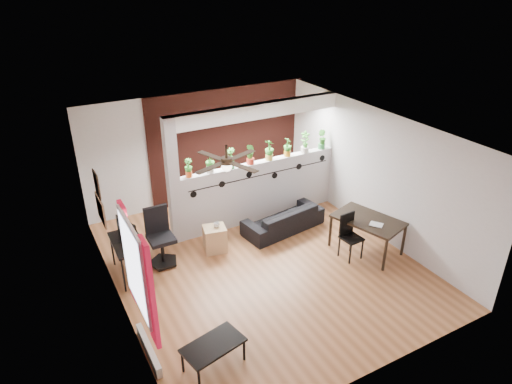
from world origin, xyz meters
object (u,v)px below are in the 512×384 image
ceiling_fan (227,163)px  potted_plant_7 (322,139)px  potted_plant_0 (188,167)px  potted_plant_6 (305,141)px  potted_plant_3 (250,153)px  cup (217,225)px  office_chair (160,240)px  dining_table (368,222)px  folding_chair (349,232)px  potted_plant_2 (231,158)px  potted_plant_1 (210,162)px  potted_plant_4 (269,149)px  cube_shelf (215,239)px  potted_plant_5 (288,146)px  coffee_table (213,346)px  sofa (283,219)px  computer_desk (128,245)px

ceiling_fan → potted_plant_7: (3.18, 1.80, -0.74)m
potted_plant_0 → potted_plant_7: (3.16, -0.00, 0.03)m
potted_plant_6 → ceiling_fan: bearing=-146.6°
potted_plant_0 → potted_plant_3: 1.35m
cup → office_chair: 1.10m
potted_plant_0 → dining_table: (2.77, -2.12, -0.92)m
cup → folding_chair: folding_chair is taller
potted_plant_2 → dining_table: 2.98m
potted_plant_6 → folding_chair: 2.38m
potted_plant_1 → potted_plant_4: potted_plant_4 is taller
potted_plant_3 → cube_shelf: size_ratio=0.85×
cube_shelf → ceiling_fan: bearing=-88.6°
potted_plant_5 → coffee_table: 4.83m
potted_plant_1 → potted_plant_5: size_ratio=1.03×
potted_plant_4 → dining_table: size_ratio=0.30×
potted_plant_2 → potted_plant_3: bearing=0.0°
cube_shelf → potted_plant_2: bearing=56.3°
potted_plant_2 → potted_plant_6: potted_plant_6 is taller
cup → potted_plant_7: bearing=13.5°
potted_plant_3 → cube_shelf: bearing=-149.1°
sofa → folding_chair: size_ratio=1.88×
cup → computer_desk: 1.71m
office_chair → coffee_table: (-0.17, -2.75, -0.13)m
potted_plant_5 → dining_table: potted_plant_5 is taller
dining_table → potted_plant_4: bearing=114.5°
ceiling_fan → sofa: 2.96m
coffee_table → potted_plant_5: bearing=45.5°
potted_plant_0 → office_chair: potted_plant_0 is taller
potted_plant_7 → dining_table: potted_plant_7 is taller
ceiling_fan → cube_shelf: (0.21, 1.10, -2.06)m
potted_plant_2 → office_chair: potted_plant_2 is taller
potted_plant_0 → potted_plant_4: 1.81m
potted_plant_4 → cube_shelf: potted_plant_4 is taller
potted_plant_3 → folding_chair: size_ratio=0.49×
potted_plant_6 → sofa: 1.77m
potted_plant_6 → dining_table: 2.33m
potted_plant_3 → potted_plant_4: bearing=0.0°
computer_desk → dining_table: size_ratio=0.67×
ceiling_fan → potted_plant_2: 2.15m
potted_plant_3 → office_chair: size_ratio=0.40×
ceiling_fan → potted_plant_3: size_ratio=2.70×
potted_plant_2 → potted_plant_7: size_ratio=0.97×
potted_plant_5 → sofa: size_ratio=0.24×
ceiling_fan → potted_plant_6: ceiling_fan is taller
potted_plant_3 → sofa: (0.42, -0.67, -1.34)m
potted_plant_4 → cup: bearing=-156.0°
sofa → potted_plant_2: bearing=-45.4°
computer_desk → dining_table: (4.24, -1.44, -0.00)m
cube_shelf → dining_table: (2.59, -1.42, 0.37)m
potted_plant_3 → potted_plant_5: 0.90m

